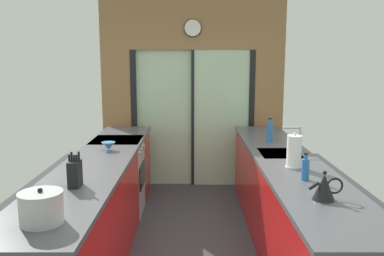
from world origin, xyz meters
TOP-DOWN VIEW (x-y plane):
  - ground_plane at (0.00, 0.60)m, footprint 5.04×7.60m
  - back_wall_unit at (0.00, 2.40)m, footprint 2.64×0.12m
  - left_counter_run at (-0.91, 0.13)m, footprint 0.62×3.80m
  - right_counter_run at (0.91, 0.30)m, footprint 0.62×3.80m
  - sink_faucet at (1.06, 0.55)m, footprint 0.19×0.02m
  - oven_range at (-0.91, 1.25)m, footprint 0.60×0.60m
  - mixing_bowl at (-0.89, 0.68)m, footprint 0.15×0.15m
  - knife_block at (-0.89, -0.55)m, footprint 0.09×0.14m
  - stock_pot at (-0.89, -1.24)m, footprint 0.26×0.26m
  - kettle at (0.89, -0.84)m, footprint 0.24×0.15m
  - soap_bottle_near at (0.89, -0.38)m, footprint 0.06×0.06m
  - soap_bottle_far at (0.89, 1.11)m, footprint 0.07×0.07m
  - paper_towel_roll at (0.89, -0.01)m, footprint 0.15×0.15m

SIDE VIEW (x-z plane):
  - ground_plane at x=0.00m, z-range -0.02..0.00m
  - oven_range at x=-0.91m, z-range 0.00..0.92m
  - right_counter_run at x=0.91m, z-range 0.00..0.92m
  - left_counter_run at x=-0.91m, z-range 0.01..0.93m
  - mixing_bowl at x=-0.89m, z-range 0.92..1.01m
  - kettle at x=0.89m, z-range 0.91..1.11m
  - soap_bottle_near at x=0.89m, z-range 0.90..1.12m
  - stock_pot at x=-0.89m, z-range 0.91..1.12m
  - knife_block at x=-0.89m, z-range 0.89..1.16m
  - soap_bottle_far at x=0.89m, z-range 0.90..1.18m
  - paper_towel_roll at x=0.89m, z-range 0.90..1.22m
  - sink_faucet at x=1.06m, z-range 0.96..1.24m
  - back_wall_unit at x=0.00m, z-range 0.17..2.87m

